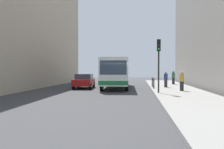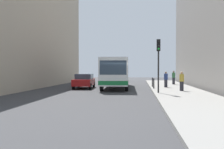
% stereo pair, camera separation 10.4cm
% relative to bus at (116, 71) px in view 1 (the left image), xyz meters
% --- Properties ---
extents(ground_plane, '(80.00, 80.00, 0.00)m').
position_rel_bus_xyz_m(ground_plane, '(0.32, -4.45, -1.73)').
color(ground_plane, '#38383A').
extents(sidewalk, '(4.40, 40.00, 0.15)m').
position_rel_bus_xyz_m(sidewalk, '(5.72, -4.45, -1.65)').
color(sidewalk, gray).
rests_on(sidewalk, ground).
extents(building_left, '(7.00, 32.00, 14.02)m').
position_rel_bus_xyz_m(building_left, '(-11.18, -0.45, 5.28)').
color(building_left, '#B2A38C').
rests_on(building_left, ground).
extents(bus, '(2.96, 11.11, 3.00)m').
position_rel_bus_xyz_m(bus, '(0.00, 0.00, 0.00)').
color(bus, white).
rests_on(bus, ground).
extents(car_beside_bus, '(2.07, 4.50, 1.48)m').
position_rel_bus_xyz_m(car_beside_bus, '(-3.21, -1.00, -0.94)').
color(car_beside_bus, maroon).
rests_on(car_beside_bus, ground).
extents(traffic_light, '(0.28, 0.33, 4.10)m').
position_rel_bus_xyz_m(traffic_light, '(3.87, -7.02, 1.28)').
color(traffic_light, black).
rests_on(traffic_light, sidewalk).
extents(bollard_near, '(0.11, 0.11, 0.95)m').
position_rel_bus_xyz_m(bollard_near, '(3.77, -2.70, -1.10)').
color(bollard_near, black).
rests_on(bollard_near, sidewalk).
extents(bollard_mid, '(0.11, 0.11, 0.95)m').
position_rel_bus_xyz_m(bollard_mid, '(3.77, -0.15, -1.10)').
color(bollard_mid, black).
rests_on(bollard_mid, sidewalk).
extents(pedestrian_near_signal, '(0.38, 0.38, 1.61)m').
position_rel_bus_xyz_m(pedestrian_near_signal, '(5.95, -5.01, -0.77)').
color(pedestrian_near_signal, '#26262D').
rests_on(pedestrian_near_signal, sidewalk).
extents(pedestrian_mid_sidewalk, '(0.38, 0.38, 1.57)m').
position_rel_bus_xyz_m(pedestrian_mid_sidewalk, '(5.08, -0.77, -0.80)').
color(pedestrian_mid_sidewalk, '#26262D').
rests_on(pedestrian_mid_sidewalk, sidewalk).
extents(pedestrian_far_sidewalk, '(0.38, 0.38, 1.62)m').
position_rel_bus_xyz_m(pedestrian_far_sidewalk, '(6.53, 4.47, -0.77)').
color(pedestrian_far_sidewalk, '#26262D').
rests_on(pedestrian_far_sidewalk, sidewalk).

